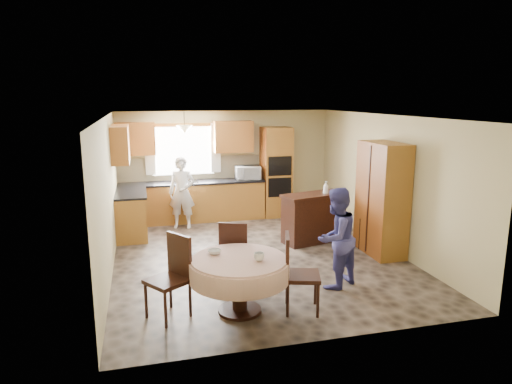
{
  "coord_description": "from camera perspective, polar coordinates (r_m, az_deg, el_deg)",
  "views": [
    {
      "loc": [
        -1.96,
        -7.57,
        2.84
      ],
      "look_at": [
        0.05,
        0.3,
        1.12
      ],
      "focal_mm": 32.0,
      "sensor_mm": 36.0,
      "label": 1
    }
  ],
  "objects": [
    {
      "name": "microwave",
      "position": [
        10.64,
        -1.04,
        2.42
      ],
      "size": [
        0.59,
        0.41,
        0.31
      ],
      "primitive_type": "imported",
      "rotation": [
        0.0,
        0.0,
        -0.05
      ],
      "color": "silver",
      "rests_on": "counter_back"
    },
    {
      "name": "framed_picture",
      "position": [
        9.09,
        15.01,
        4.07
      ],
      "size": [
        0.06,
        0.62,
        0.52
      ],
      "color": "gold",
      "rests_on": "wall_right"
    },
    {
      "name": "wall_cab_right",
      "position": [
        10.65,
        -2.86,
        6.93
      ],
      "size": [
        0.9,
        0.33,
        0.72
      ],
      "primitive_type": "cube",
      "color": "#C47331",
      "rests_on": "wall_back"
    },
    {
      "name": "counter_back",
      "position": [
        10.51,
        -8.0,
        1.2
      ],
      "size": [
        3.3,
        0.64,
        0.04
      ],
      "primitive_type": "cube",
      "color": "black",
      "rests_on": "base_cab_back"
    },
    {
      "name": "backsplash",
      "position": [
        10.74,
        -8.22,
        2.94
      ],
      "size": [
        3.3,
        0.02,
        0.55
      ],
      "primitive_type": "cube",
      "color": "beige",
      "rests_on": "wall_back"
    },
    {
      "name": "person_sink",
      "position": [
        10.0,
        -9.24,
        -0.08
      ],
      "size": [
        0.65,
        0.51,
        1.56
      ],
      "primitive_type": "imported",
      "rotation": [
        0.0,
        0.0,
        -0.27
      ],
      "color": "silver",
      "rests_on": "floor"
    },
    {
      "name": "person_dining",
      "position": [
        6.93,
        9.94,
        -5.67
      ],
      "size": [
        0.93,
        0.87,
        1.52
      ],
      "primitive_type": "imported",
      "rotation": [
        0.0,
        0.0,
        3.66
      ],
      "color": "#3E3C84",
      "rests_on": "floor"
    },
    {
      "name": "window",
      "position": [
        10.66,
        -9.09,
        5.13
      ],
      "size": [
        1.4,
        0.03,
        1.1
      ],
      "primitive_type": "cube",
      "color": "white",
      "rests_on": "wall_back"
    },
    {
      "name": "wall_front",
      "position": [
        5.22,
        8.56,
        -5.91
      ],
      "size": [
        5.0,
        0.02,
        2.5
      ],
      "primitive_type": "cube",
      "color": "tan",
      "rests_on": "floor"
    },
    {
      "name": "bowl_sideboard",
      "position": [
        8.85,
        5.63,
        -0.51
      ],
      "size": [
        0.3,
        0.3,
        0.06
      ],
      "primitive_type": "imported",
      "rotation": [
        0.0,
        0.0,
        -0.34
      ],
      "color": "#B2B2B2",
      "rests_on": "sideboard"
    },
    {
      "name": "cupboard",
      "position": [
        8.52,
        15.46,
        -0.83
      ],
      "size": [
        0.53,
        1.07,
        2.03
      ],
      "primitive_type": "cube",
      "color": "#AF7F2E",
      "rests_on": "floor"
    },
    {
      "name": "wall_left",
      "position": [
        7.75,
        -17.99,
        -0.47
      ],
      "size": [
        0.02,
        6.0,
        2.5
      ],
      "primitive_type": "cube",
      "color": "tan",
      "rests_on": "floor"
    },
    {
      "name": "floor",
      "position": [
        8.32,
        0.2,
        -8.01
      ],
      "size": [
        5.0,
        6.0,
        0.01
      ],
      "primitive_type": "cube",
      "color": "brown",
      "rests_on": "ground"
    },
    {
      "name": "cup_table",
      "position": [
        5.93,
        0.37,
        -8.1
      ],
      "size": [
        0.17,
        0.17,
        0.11
      ],
      "primitive_type": "imported",
      "rotation": [
        0.0,
        0.0,
        -0.27
      ],
      "color": "#B2B2B2",
      "rests_on": "dining_table"
    },
    {
      "name": "oven_tower",
      "position": [
        10.86,
        2.52,
        2.51
      ],
      "size": [
        0.66,
        0.62,
        2.12
      ],
      "primitive_type": "cube",
      "color": "#AF7F2E",
      "rests_on": "floor"
    },
    {
      "name": "pendant",
      "position": [
        10.14,
        -8.93,
        7.74
      ],
      "size": [
        0.36,
        0.36,
        0.18
      ],
      "primitive_type": "cone",
      "rotation": [
        3.14,
        0.0,
        0.0
      ],
      "color": "beige",
      "rests_on": "ceiling"
    },
    {
      "name": "wall_back",
      "position": [
        10.86,
        -3.77,
        3.51
      ],
      "size": [
        5.0,
        0.02,
        2.5
      ],
      "primitive_type": "cube",
      "color": "tan",
      "rests_on": "floor"
    },
    {
      "name": "chair_back",
      "position": [
        6.9,
        -2.69,
        -7.3
      ],
      "size": [
        0.58,
        0.58,
        1.02
      ],
      "rotation": [
        0.0,
        0.0,
        2.75
      ],
      "color": "#34160E",
      "rests_on": "floor"
    },
    {
      "name": "chair_left",
      "position": [
        6.1,
        -10.39,
        -9.81
      ],
      "size": [
        0.65,
        0.65,
        1.08
      ],
      "rotation": [
        0.0,
        0.0,
        -0.96
      ],
      "color": "#34160E",
      "rests_on": "floor"
    },
    {
      "name": "sideboard",
      "position": [
        9.06,
        7.21,
        -3.41
      ],
      "size": [
        1.36,
        0.82,
        0.91
      ],
      "primitive_type": "cube",
      "rotation": [
        0.0,
        0.0,
        0.25
      ],
      "color": "#34160E",
      "rests_on": "floor"
    },
    {
      "name": "wall_right",
      "position": [
        8.93,
        15.94,
        1.23
      ],
      "size": [
        0.02,
        6.0,
        2.5
      ],
      "primitive_type": "cube",
      "color": "tan",
      "rests_on": "floor"
    },
    {
      "name": "oven_lower",
      "position": [
        10.62,
        3.0,
        0.59
      ],
      "size": [
        0.56,
        0.01,
        0.45
      ],
      "primitive_type": "cube",
      "color": "black",
      "rests_on": "oven_tower"
    },
    {
      "name": "wall_cab_side",
      "position": [
        9.42,
        -16.61,
        5.8
      ],
      "size": [
        0.33,
        1.2,
        0.72
      ],
      "primitive_type": "cube",
      "color": "#C47331",
      "rests_on": "wall_left"
    },
    {
      "name": "dining_table",
      "position": [
        6.09,
        -2.09,
        -9.76
      ],
      "size": [
        1.32,
        1.32,
        0.75
      ],
      "color": "#34160E",
      "rests_on": "floor"
    },
    {
      "name": "space_heater",
      "position": [
        8.97,
        14.07,
        -4.89
      ],
      "size": [
        0.51,
        0.44,
        0.59
      ],
      "primitive_type": "cube",
      "rotation": [
        0.0,
        0.0,
        -0.39
      ],
      "color": "black",
      "rests_on": "floor"
    },
    {
      "name": "curtain_right",
      "position": [
        10.7,
        -5.05,
        5.52
      ],
      "size": [
        0.22,
        0.02,
        1.15
      ],
      "primitive_type": "cube",
      "color": "white",
      "rests_on": "wall_back"
    },
    {
      "name": "bottle_sideboard",
      "position": [
        9.01,
        8.72,
        0.4
      ],
      "size": [
        0.13,
        0.13,
        0.3
      ],
      "primitive_type": "imported",
      "rotation": [
        0.0,
        0.0,
        0.15
      ],
      "color": "silver",
      "rests_on": "sideboard"
    },
    {
      "name": "wall_cab_left",
      "position": [
        10.44,
        -14.85,
        6.45
      ],
      "size": [
        0.85,
        0.33,
        0.72
      ],
      "primitive_type": "cube",
      "color": "#C47331",
      "rests_on": "wall_back"
    },
    {
      "name": "base_cab_left",
      "position": [
        9.67,
        -15.29,
        -2.85
      ],
      "size": [
        0.6,
        1.2,
        0.88
      ],
      "primitive_type": "cube",
      "color": "#AF7F2E",
      "rests_on": "floor"
    },
    {
      "name": "chair_right",
      "position": [
        6.15,
        5.02,
        -9.61
      ],
      "size": [
        0.57,
        0.57,
        1.06
      ],
      "rotation": [
        0.0,
        0.0,
        1.28
      ],
      "color": "#34160E",
      "rests_on": "floor"
    },
    {
      "name": "oven_upper",
      "position": [
        10.54,
        3.03,
        3.26
      ],
      "size": [
        0.56,
        0.01,
        0.45
      ],
      "primitive_type": "cube",
      "color": "black",
      "rests_on": "oven_tower"
    },
    {
      "name": "ceiling",
      "position": [
        7.82,
        0.22,
        9.47
      ],
      "size": [
        5.0,
        6.0,
        0.01
      ],
      "primitive_type": "cube",
      "color": "white",
      "rests_on": "wall_back"
    },
    {
      "name": "base_cab_back",
      "position": [
        10.6,
        -7.93,
        -1.25
      ],
      "size": [
        3.3,
        0.6,
        0.88
      ],
      "primitive_type": "cube",
      "color": "#AF7F2E",
      "rests_on": "floor"
    },
    {
      "name": "curtain_left",
      "position": [
        10.56,
        -13.14,
        5.18
      ],
      "size": [
        0.22,
        0.02,
        1.15
      ],
      "primitive_type": "cube",
      "color": "white",
      "rests_on": "wall_back"
    },
    {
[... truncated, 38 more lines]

